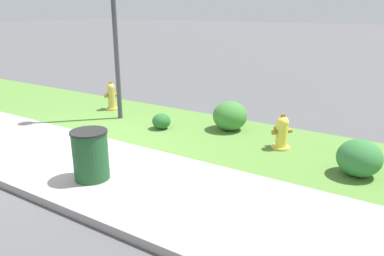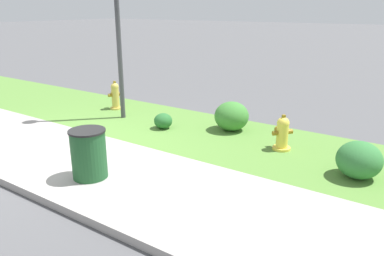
% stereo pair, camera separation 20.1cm
% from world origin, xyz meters
% --- Properties ---
extents(ground_plane, '(120.00, 120.00, 0.00)m').
position_xyz_m(ground_plane, '(0.00, 0.00, 0.00)').
color(ground_plane, '#515154').
extents(sidewalk_pavement, '(18.00, 2.29, 0.01)m').
position_xyz_m(sidewalk_pavement, '(0.00, 0.00, 0.01)').
color(sidewalk_pavement, '#9E9993').
rests_on(sidewalk_pavement, ground).
extents(grass_verge, '(18.00, 2.69, 0.01)m').
position_xyz_m(grass_verge, '(0.00, 2.49, 0.00)').
color(grass_verge, '#568438').
rests_on(grass_verge, ground).
extents(fire_hydrant_mid_block, '(0.37, 0.36, 0.68)m').
position_xyz_m(fire_hydrant_mid_block, '(3.27, 2.50, 0.32)').
color(fire_hydrant_mid_block, yellow).
rests_on(fire_hydrant_mid_block, ground).
extents(fire_hydrant_at_driveway, '(0.35, 0.38, 0.74)m').
position_xyz_m(fire_hydrant_at_driveway, '(-1.42, 2.85, 0.36)').
color(fire_hydrant_at_driveway, gold).
rests_on(fire_hydrant_at_driveway, ground).
extents(trash_bin, '(0.56, 0.56, 0.79)m').
position_xyz_m(trash_bin, '(1.25, -0.35, 0.39)').
color(trash_bin, '#1E5128').
rests_on(trash_bin, ground).
extents(shrub_bush_mid_verge, '(0.69, 0.69, 0.59)m').
position_xyz_m(shrub_bush_mid_verge, '(4.71, 2.02, 0.29)').
color(shrub_bush_mid_verge, '#337538').
rests_on(shrub_bush_mid_verge, ground).
extents(shrub_bush_near_lamp, '(0.74, 0.74, 0.63)m').
position_xyz_m(shrub_bush_near_lamp, '(1.93, 3.00, 0.31)').
color(shrub_bush_near_lamp, '#3D7F33').
rests_on(shrub_bush_near_lamp, ground).
extents(shrub_bush_far_verge, '(0.40, 0.40, 0.34)m').
position_xyz_m(shrub_bush_far_verge, '(0.64, 2.26, 0.17)').
color(shrub_bush_far_verge, '#28662D').
rests_on(shrub_bush_far_verge, ground).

